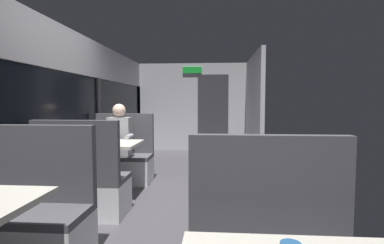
{
  "coord_description": "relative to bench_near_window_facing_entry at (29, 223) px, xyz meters",
  "views": [
    {
      "loc": [
        0.57,
        -3.55,
        1.29
      ],
      "look_at": [
        0.07,
        3.12,
        0.83
      ],
      "focal_mm": 27.29,
      "sensor_mm": 36.0,
      "label": 1
    }
  ],
  "objects": [
    {
      "name": "dining_table_mid_window",
      "position": [
        0.0,
        1.67,
        0.31
      ],
      "size": [
        0.9,
        0.7,
        0.74
      ],
      "color": "#9E9EA3",
      "rests_on": "ground_plane"
    },
    {
      "name": "bench_mid_window_facing_entry",
      "position": [
        0.0,
        2.37,
        0.0
      ],
      "size": [
        0.95,
        0.5,
        1.1
      ],
      "color": "silver",
      "rests_on": "ground_plane"
    },
    {
      "name": "seated_passenger",
      "position": [
        0.0,
        2.3,
        0.21
      ],
      "size": [
        0.47,
        0.55,
        1.26
      ],
      "color": "#26262D",
      "rests_on": "ground_plane"
    },
    {
      "name": "carriage_window_panel_left",
      "position": [
        -0.56,
        1.39,
        0.78
      ],
      "size": [
        0.09,
        8.48,
        2.3
      ],
      "color": "#B2B2B7",
      "rests_on": "ground_plane"
    },
    {
      "name": "bench_mid_window_facing_end",
      "position": [
        0.0,
        0.97,
        0.0
      ],
      "size": [
        0.95,
        0.5,
        1.1
      ],
      "color": "silver",
      "rests_on": "ground_plane"
    },
    {
      "name": "ground_plane",
      "position": [
        0.89,
        1.39,
        -0.34
      ],
      "size": [
        3.3,
        9.2,
        0.02
      ],
      "primitive_type": "cube",
      "color": "#423F44"
    },
    {
      "name": "carriage_aisle_panel_right",
      "position": [
        2.34,
        4.39,
        0.82
      ],
      "size": [
        0.08,
        2.4,
        2.3
      ],
      "primitive_type": "cube",
      "color": "#B2B2B7",
      "rests_on": "ground_plane"
    },
    {
      "name": "bench_near_window_facing_entry",
      "position": [
        0.0,
        0.0,
        0.0
      ],
      "size": [
        0.95,
        0.5,
        1.1
      ],
      "color": "silver",
      "rests_on": "ground_plane"
    },
    {
      "name": "carriage_end_bulkhead",
      "position": [
        0.95,
        5.59,
        0.81
      ],
      "size": [
        2.9,
        0.11,
        2.3
      ],
      "color": "#B2B2B7",
      "rests_on": "ground_plane"
    }
  ]
}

